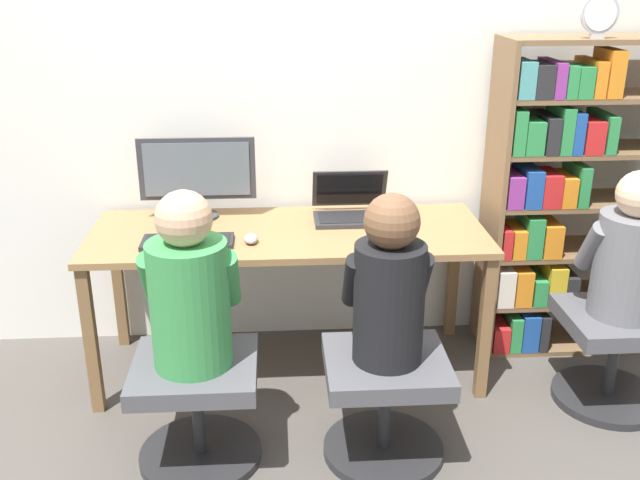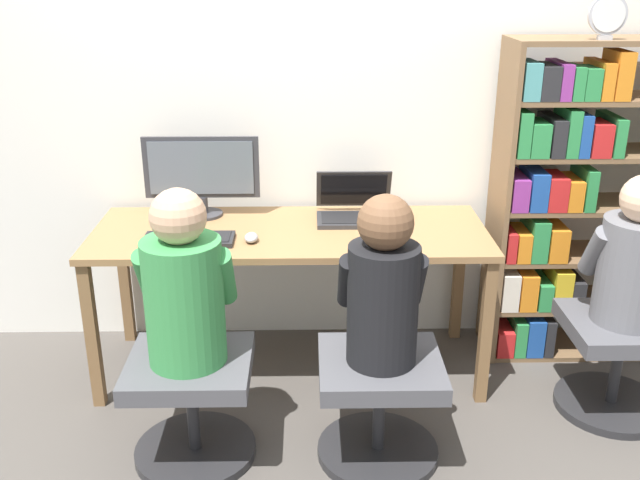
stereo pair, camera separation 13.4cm
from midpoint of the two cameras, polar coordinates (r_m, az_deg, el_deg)
ground_plane at (r=3.25m, az=-3.42°, el=-13.22°), size 14.00×14.00×0.00m
wall_back at (r=3.46m, az=-4.00°, el=12.24°), size 10.00×0.05×2.60m
desk at (r=3.25m, az=-3.71°, el=-0.43°), size 1.78×0.67×0.71m
desktop_monitor at (r=3.38m, az=-10.91°, el=5.11°), size 0.54×0.18×0.38m
laptop at (r=3.36m, az=1.39°, el=2.51°), size 0.36×0.30×0.21m
keyboard at (r=3.12m, az=-11.75°, el=-0.12°), size 0.39×0.16×0.03m
computer_mouse_by_keyboard at (r=3.08m, az=-6.78°, el=0.09°), size 0.06×0.09×0.04m
office_chair_left at (r=2.87m, az=-11.15°, el=-12.67°), size 0.48×0.48×0.44m
office_chair_right at (r=2.85m, az=3.86°, el=-12.51°), size 0.48×0.48×0.44m
person_at_monitor at (r=2.64m, az=-11.86°, el=-3.95°), size 0.36×0.32×0.68m
person_at_laptop at (r=2.62m, az=4.11°, el=-3.75°), size 0.32×0.30×0.65m
bookshelf at (r=3.58m, az=17.42°, el=3.02°), size 0.84×0.32×1.54m
desk_clock at (r=3.37m, az=20.38°, el=16.52°), size 0.16×0.03×0.18m
office_chair_side at (r=3.39m, az=21.44°, el=-8.18°), size 0.48×0.48×0.44m
person_near_shelf at (r=3.21m, az=22.48°, el=-1.00°), size 0.35×0.31×0.63m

